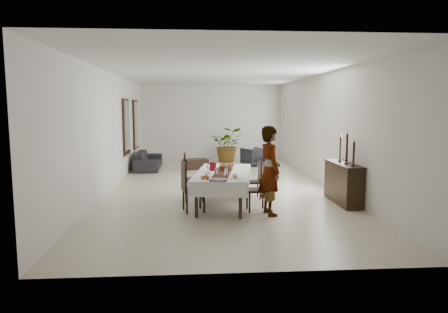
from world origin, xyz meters
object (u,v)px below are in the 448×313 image
sofa (148,160)px  dining_table_top (223,173)px  red_pitcher (213,166)px  sideboard_body (343,184)px  woman (270,171)px

sofa → dining_table_top: bearing=-158.1°
dining_table_top → sofa: bearing=121.6°
dining_table_top → sofa: (-2.36, 5.64, -0.42)m
dining_table_top → sofa: dining_table_top is taller
red_pitcher → sideboard_body: 3.09m
woman → sideboard_body: bearing=-75.2°
woman → red_pitcher: bearing=35.9°
dining_table_top → sofa: size_ratio=1.11×
sofa → red_pitcher: bearing=-159.5°
sideboard_body → sofa: size_ratio=0.70×
red_pitcher → sideboard_body: bearing=-3.6°
red_pitcher → sideboard_body: red_pitcher is taller
red_pitcher → sofa: 5.88m
dining_table_top → red_pitcher: (-0.23, 0.19, 0.14)m
woman → sofa: 7.35m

